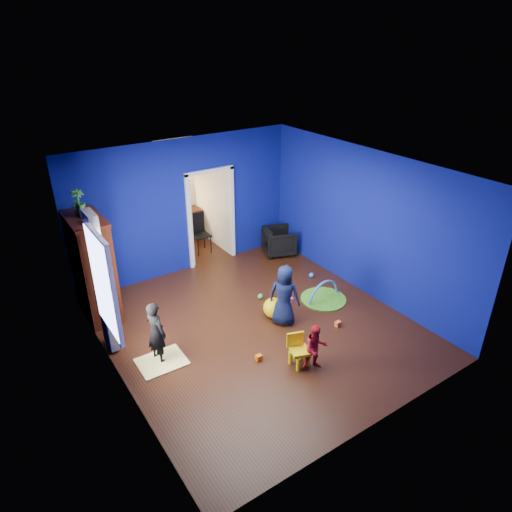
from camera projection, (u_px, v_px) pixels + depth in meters
floor at (258, 327)px, 8.25m from camera, size 5.00×5.50×0.01m
ceiling at (258, 171)px, 6.94m from camera, size 5.00×5.50×0.01m
wall_back at (185, 207)px, 9.63m from camera, size 5.00×0.02×2.90m
wall_front at (384, 340)px, 5.56m from camera, size 5.00×0.02×2.90m
wall_left at (110, 301)px, 6.35m from camera, size 0.02×5.50×2.90m
wall_right at (365, 223)px, 8.84m from camera, size 0.02×5.50×2.90m
alcove at (192, 199)px, 10.67m from camera, size 1.00×1.75×2.50m
armchair at (279, 241)px, 10.78m from camera, size 0.90×0.89×0.64m
child_black at (156, 332)px, 7.21m from camera, size 0.36×0.45×1.09m
child_navy at (284, 295)px, 8.13m from camera, size 0.63×0.67×1.15m
toddler_red at (316, 348)px, 7.09m from camera, size 0.46×0.40×0.79m
vase at (88, 217)px, 7.49m from camera, size 0.25×0.25×0.20m
potted_plant at (78, 202)px, 7.82m from camera, size 0.30×0.30×0.43m
tv_armoire at (93, 268)px, 8.20m from camera, size 0.58×1.14×1.96m
crt_tv at (95, 265)px, 8.20m from camera, size 0.46×0.70×0.54m
yellow_blanket at (162, 362)px, 7.37m from camera, size 0.76×0.61×0.03m
hopper_ball at (273, 308)px, 8.46m from camera, size 0.39×0.39×0.39m
kid_chair at (300, 352)px, 7.23m from camera, size 0.36×0.36×0.50m
play_mat at (323, 299)px, 9.08m from camera, size 0.90×0.90×0.02m
toy_arch at (323, 299)px, 9.07m from camera, size 0.81×0.11×0.81m
window_left at (102, 284)px, 6.57m from camera, size 0.03×0.95×1.55m
curtain at (101, 283)px, 7.17m from camera, size 0.14×0.42×2.40m
doorway at (211, 219)px, 10.11m from camera, size 1.16×0.10×2.10m
study_desk at (183, 225)px, 11.53m from camera, size 0.88×0.44×0.75m
desk_monitor at (179, 202)px, 11.36m from camera, size 0.40×0.05×0.32m
desk_lamp at (170, 205)px, 11.19m from camera, size 0.14×0.14×0.14m
folding_chair at (201, 234)px, 10.78m from camera, size 0.40×0.40×0.92m
book_shelf at (176, 160)px, 10.87m from camera, size 0.88×0.24×0.04m
toy_0 at (338, 324)px, 8.25m from camera, size 0.10×0.08×0.10m
toy_1 at (311, 275)px, 9.86m from camera, size 0.11×0.11×0.11m
toy_2 at (259, 358)px, 7.41m from camera, size 0.10×0.08×0.10m
toy_3 at (260, 296)px, 9.09m from camera, size 0.11×0.11×0.11m
toy_4 at (290, 300)px, 8.96m from camera, size 0.10×0.08×0.10m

